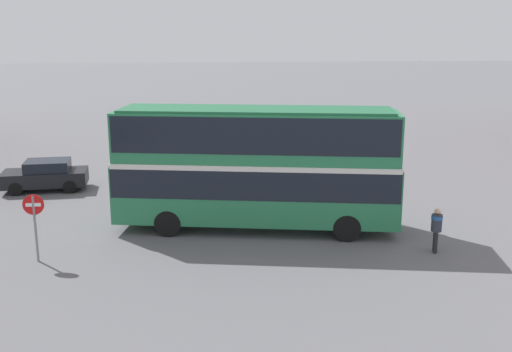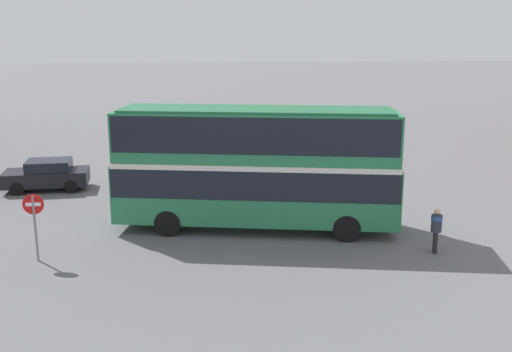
# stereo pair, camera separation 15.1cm
# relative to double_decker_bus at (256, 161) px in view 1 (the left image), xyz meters

# --- Properties ---
(ground_plane) EXTENTS (240.00, 240.00, 0.00)m
(ground_plane) POSITION_rel_double_decker_bus_xyz_m (0.63, 0.83, -2.73)
(ground_plane) COLOR slate
(double_decker_bus) EXTENTS (11.11, 4.50, 4.76)m
(double_decker_bus) POSITION_rel_double_decker_bus_xyz_m (0.00, 0.00, 0.00)
(double_decker_bus) COLOR #287A4C
(double_decker_bus) RESTS_ON ground_plane
(pedestrian_foreground) EXTENTS (0.49, 0.49, 1.60)m
(pedestrian_foreground) POSITION_rel_double_decker_bus_xyz_m (6.01, -3.17, -1.75)
(pedestrian_foreground) COLOR #232328
(pedestrian_foreground) RESTS_ON ground_plane
(parked_car_kerb_near) EXTENTS (4.60, 2.02, 1.67)m
(parked_car_kerb_near) POSITION_rel_double_decker_bus_xyz_m (3.01, 17.54, -1.89)
(parked_car_kerb_near) COLOR maroon
(parked_car_kerb_near) RESTS_ON ground_plane
(parked_car_kerb_far) EXTENTS (4.07, 2.06, 1.48)m
(parked_car_kerb_far) POSITION_rel_double_decker_bus_xyz_m (-9.57, 6.89, -1.98)
(parked_car_kerb_far) COLOR black
(parked_car_kerb_far) RESTS_ON ground_plane
(no_entry_sign) EXTENTS (0.70, 0.08, 2.35)m
(no_entry_sign) POSITION_rel_double_decker_bus_xyz_m (-7.70, -2.60, -1.12)
(no_entry_sign) COLOR gray
(no_entry_sign) RESTS_ON ground_plane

